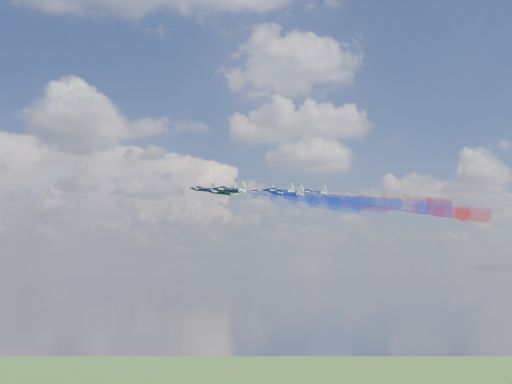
{
  "coord_description": "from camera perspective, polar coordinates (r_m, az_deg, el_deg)",
  "views": [
    {
      "loc": [
        -31.32,
        -181.93,
        146.84
      ],
      "look_at": [
        -17.84,
        -4.44,
        169.45
      ],
      "focal_mm": 42.02,
      "sensor_mm": 36.0,
      "label": 1
    }
  ],
  "objects": [
    {
      "name": "trail_outer_right",
      "position": [
        179.8,
        12.1,
        -0.66
      ],
      "size": [
        32.0,
        28.95,
        10.24
      ],
      "primitive_type": null,
      "rotation": [
        0.15,
        -0.08,
        0.84
      ],
      "color": "red"
    },
    {
      "name": "trail_inner_right",
      "position": [
        177.64,
        6.86,
        -0.71
      ],
      "size": [
        32.0,
        28.95,
        10.24
      ],
      "primitive_type": null,
      "rotation": [
        0.15,
        -0.08,
        0.84
      ],
      "color": "red"
    },
    {
      "name": "jet_outer_left",
      "position": [
        157.64,
        -2.55,
        0.18
      ],
      "size": [
        15.85,
        15.78,
        5.87
      ],
      "primitive_type": null,
      "rotation": [
        0.15,
        -0.08,
        0.84
      ],
      "color": "black"
    },
    {
      "name": "jet_rear_left",
      "position": [
        161.16,
        2.96,
        -0.17
      ],
      "size": [
        15.85,
        15.78,
        5.87
      ],
      "primitive_type": null,
      "rotation": [
        0.15,
        -0.08,
        0.84
      ],
      "color": "black"
    },
    {
      "name": "trail_lead",
      "position": [
        175.19,
        1.02,
        -0.35
      ],
      "size": [
        32.0,
        28.95,
        10.24
      ],
      "primitive_type": null,
      "rotation": [
        0.15,
        -0.08,
        0.84
      ],
      "color": "white"
    },
    {
      "name": "jet_inner_left",
      "position": [
        174.94,
        -3.22,
        -0.04
      ],
      "size": [
        15.85,
        15.78,
        5.87
      ],
      "primitive_type": null,
      "rotation": [
        0.15,
        -0.08,
        0.84
      ],
      "color": "black"
    },
    {
      "name": "trail_center_third",
      "position": [
        162.9,
        9.35,
        -0.59
      ],
      "size": [
        32.0,
        28.95,
        10.24
      ],
      "primitive_type": null,
      "rotation": [
        0.15,
        -0.08,
        0.84
      ],
      "color": "white"
    },
    {
      "name": "jet_lead",
      "position": [
        190.93,
        -4.99,
        0.24
      ],
      "size": [
        15.85,
        15.78,
        5.87
      ],
      "primitive_type": null,
      "rotation": [
        0.15,
        -0.08,
        0.84
      ],
      "color": "black"
    },
    {
      "name": "jet_rear_right",
      "position": [
        176.97,
        7.43,
        -0.82
      ],
      "size": [
        15.85,
        15.78,
        5.87
      ],
      "primitive_type": null,
      "rotation": [
        0.15,
        -0.08,
        0.84
      ],
      "color": "black"
    },
    {
      "name": "jet_center_third",
      "position": [
        175.9,
        2.19,
        0.07
      ],
      "size": [
        15.85,
        15.78,
        5.87
      ],
      "primitive_type": null,
      "rotation": [
        0.15,
        -0.08,
        0.84
      ],
      "color": "black"
    },
    {
      "name": "jet_inner_right",
      "position": [
        191.4,
        0.44,
        -0.09
      ],
      "size": [
        15.85,
        15.78,
        5.87
      ],
      "primitive_type": null,
      "rotation": [
        0.15,
        -0.08,
        0.84
      ],
      "color": "black"
    },
    {
      "name": "trail_outer_left",
      "position": [
        143.01,
        5.1,
        -0.55
      ],
      "size": [
        32.0,
        28.95,
        10.24
      ],
      "primitive_type": null,
      "rotation": [
        0.15,
        -0.08,
        0.84
      ],
      "color": "blue"
    },
    {
      "name": "trail_inner_left",
      "position": [
        159.94,
        3.55,
        -0.72
      ],
      "size": [
        32.0,
        28.95,
        10.24
      ],
      "primitive_type": null,
      "rotation": [
        0.15,
        -0.08,
        0.84
      ],
      "color": "blue"
    },
    {
      "name": "trail_rear_left",
      "position": [
        148.59,
        10.89,
        -0.91
      ],
      "size": [
        32.0,
        28.95,
        10.24
      ],
      "primitive_type": null,
      "rotation": [
        0.15,
        -0.08,
        0.84
      ],
      "color": "blue"
    },
    {
      "name": "trail_rear_right",
      "position": [
        166.04,
        14.87,
        -1.53
      ],
      "size": [
        32.0,
        28.95,
        10.24
      ],
      "primitive_type": null,
      "rotation": [
        0.15,
        -0.08,
        0.84
      ],
      "color": "red"
    },
    {
      "name": "jet_outer_right",
      "position": [
        191.69,
        5.38,
        -0.06
      ],
      "size": [
        15.85,
        15.78,
        5.87
      ],
      "primitive_type": null,
      "rotation": [
        0.15,
        -0.08,
        0.84
      ],
      "color": "black"
    }
  ]
}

